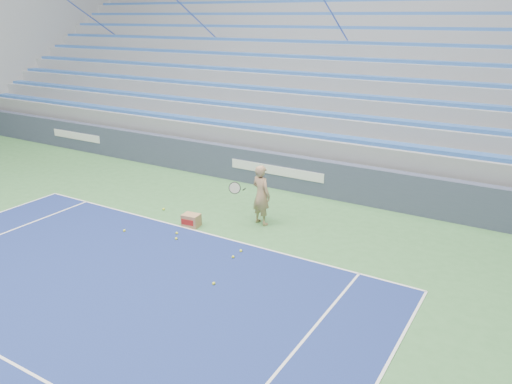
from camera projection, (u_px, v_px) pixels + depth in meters
sponsor_barrier at (278, 171)px, 15.42m from camera, size 30.00×0.32×1.10m
bleachers at (349, 90)px, 19.43m from camera, size 31.00×9.15×7.30m
tennis_player at (261, 195)px, 12.64m from camera, size 0.93×0.88×1.57m
ball_box at (191, 220)px, 12.69m from camera, size 0.46×0.38×0.32m
tennis_ball_0 at (124, 231)px, 12.39m from camera, size 0.07×0.07×0.07m
tennis_ball_1 at (233, 257)px, 11.03m from camera, size 0.07×0.07×0.07m
tennis_ball_2 at (164, 209)px, 13.76m from camera, size 0.07×0.07×0.07m
tennis_ball_3 at (177, 233)px, 12.24m from camera, size 0.07×0.07×0.07m
tennis_ball_4 at (241, 251)px, 11.32m from camera, size 0.07×0.07×0.07m
tennis_ball_5 at (214, 284)px, 9.94m from camera, size 0.07×0.07×0.07m
tennis_ball_6 at (176, 239)px, 11.94m from camera, size 0.07×0.07×0.07m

